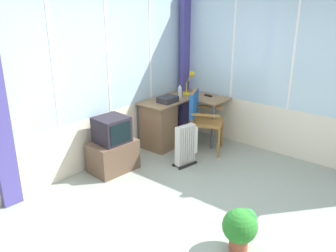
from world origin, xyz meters
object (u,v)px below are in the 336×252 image
(paper_tray, at_px, (168,99))
(tv_on_stand, at_px, (113,147))
(wooden_armchair, at_px, (200,113))
(potted_plant, at_px, (241,227))
(desk, at_px, (162,123))
(space_heater, at_px, (187,145))
(desk_lamp, at_px, (192,78))
(tv_remote, at_px, (208,96))
(spray_bottle, at_px, (180,91))

(paper_tray, xyz_separation_m, tv_on_stand, (-1.15, 0.05, -0.46))
(wooden_armchair, distance_m, potted_plant, 2.47)
(desk, xyz_separation_m, space_heater, (-0.27, -0.71, -0.11))
(desk, relative_size, potted_plant, 2.84)
(tv_on_stand, distance_m, potted_plant, 2.27)
(desk_lamp, height_order, wooden_armchair, desk_lamp)
(desk_lamp, distance_m, tv_remote, 0.41)
(desk_lamp, relative_size, tv_on_stand, 0.50)
(paper_tray, relative_size, potted_plant, 0.68)
(desk_lamp, height_order, paper_tray, desk_lamp)
(desk_lamp, distance_m, spray_bottle, 0.35)
(desk, bearing_deg, wooden_armchair, -61.05)
(desk, distance_m, potted_plant, 2.68)
(tv_on_stand, bearing_deg, spray_bottle, -0.73)
(wooden_armchair, xyz_separation_m, space_heater, (-0.56, -0.17, -0.31))
(spray_bottle, bearing_deg, desk, 175.73)
(wooden_armchair, relative_size, tv_on_stand, 1.22)
(tv_remote, distance_m, space_heater, 1.20)
(tv_on_stand, distance_m, space_heater, 1.07)
(tv_remote, relative_size, tv_on_stand, 0.19)
(desk, height_order, potted_plant, desk)
(tv_remote, xyz_separation_m, potted_plant, (-2.23, -1.89, -0.52))
(tv_remote, distance_m, paper_tray, 0.77)
(spray_bottle, bearing_deg, desk_lamp, -2.21)
(paper_tray, height_order, space_heater, paper_tray)
(tv_on_stand, xyz_separation_m, potted_plant, (-0.37, -2.24, -0.10))
(desk_lamp, bearing_deg, tv_on_stand, 179.02)
(potted_plant, bearing_deg, tv_remote, 40.24)
(tv_remote, xyz_separation_m, tv_on_stand, (-1.86, 0.35, -0.42))
(space_heater, relative_size, potted_plant, 1.39)
(desk, height_order, tv_remote, tv_remote)
(wooden_armchair, xyz_separation_m, potted_plant, (-1.74, -1.72, -0.37))
(desk, xyz_separation_m, paper_tray, (0.07, -0.06, 0.39))
(desk_lamp, relative_size, wooden_armchair, 0.41)
(spray_bottle, bearing_deg, wooden_armchair, -104.71)
(potted_plant, bearing_deg, wooden_armchair, 44.57)
(space_heater, bearing_deg, desk, 69.19)
(desk, height_order, space_heater, desk)
(tv_remote, height_order, paper_tray, paper_tray)
(paper_tray, height_order, potted_plant, paper_tray)
(spray_bottle, distance_m, wooden_armchair, 0.57)
(desk, relative_size, tv_on_stand, 1.57)
(potted_plant, bearing_deg, space_heater, 52.66)
(desk, xyz_separation_m, tv_on_stand, (-1.08, -0.01, -0.06))
(desk_lamp, relative_size, space_heater, 0.65)
(desk, xyz_separation_m, wooden_armchair, (0.30, -0.53, 0.21))
(desk_lamp, xyz_separation_m, potted_plant, (-2.19, -2.21, -0.77))
(paper_tray, distance_m, tv_on_stand, 1.24)
(tv_on_stand, relative_size, potted_plant, 1.81)
(spray_bottle, bearing_deg, paper_tray, -175.08)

